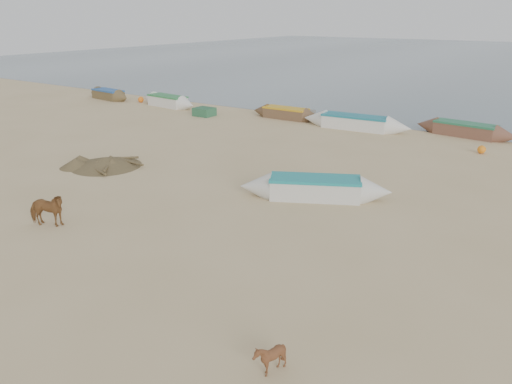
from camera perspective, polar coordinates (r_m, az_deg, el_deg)
ground at (r=15.81m, az=-8.28°, el=-7.48°), size 140.00×140.00×0.00m
cow_adult at (r=19.15m, az=-22.83°, el=-1.91°), size 1.61×1.24×1.24m
calf_front at (r=11.00m, az=1.58°, el=-18.42°), size 0.91×0.88×0.77m
near_canoe at (r=20.52m, az=6.74°, el=0.47°), size 6.11×3.95×0.90m
debris_pile at (r=25.90m, az=-16.76°, el=3.35°), size 3.99×3.99×0.47m
waterline_canoes at (r=32.83m, az=16.20°, el=7.11°), size 59.07×4.87×0.92m
beach_clutter at (r=31.28m, az=20.80°, el=5.76°), size 43.74×4.70×0.64m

